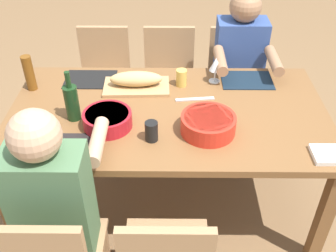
{
  "coord_description": "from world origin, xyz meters",
  "views": [
    {
      "loc": [
        -0.02,
        1.82,
        2.02
      ],
      "look_at": [
        0.0,
        0.0,
        0.63
      ],
      "focal_mm": 41.93,
      "sensor_mm": 36.0,
      "label": 1
    }
  ],
  "objects_px": {
    "chair_near_center": "(169,77)",
    "serving_bowl_greens": "(208,123)",
    "diner_far_right": "(55,199)",
    "serving_bowl_fruit": "(107,119)",
    "bread_loaf": "(136,79)",
    "cup_near_center": "(181,78)",
    "wine_bottle": "(72,102)",
    "diner_near_left": "(240,64)",
    "cup_far_center": "(151,131)",
    "napkin_stack": "(327,155)",
    "cutting_board": "(137,87)",
    "beer_bottle": "(29,73)",
    "chair_near_right": "(105,77)",
    "wine_glass": "(216,65)",
    "chair_near_left": "(233,77)",
    "dining_table": "(168,122)"
  },
  "relations": [
    {
      "from": "chair_near_center",
      "to": "serving_bowl_greens",
      "type": "distance_m",
      "value": 1.08
    },
    {
      "from": "diner_far_right",
      "to": "serving_bowl_fruit",
      "type": "relative_size",
      "value": 4.59
    },
    {
      "from": "bread_loaf",
      "to": "cup_near_center",
      "type": "height_order",
      "value": "bread_loaf"
    },
    {
      "from": "bread_loaf",
      "to": "wine_bottle",
      "type": "bearing_deg",
      "value": 44.83
    },
    {
      "from": "diner_near_left",
      "to": "chair_near_center",
      "type": "bearing_deg",
      "value": -20.26
    },
    {
      "from": "cup_far_center",
      "to": "napkin_stack",
      "type": "xyz_separation_m",
      "value": [
        -0.86,
        0.12,
        -0.04
      ]
    },
    {
      "from": "cutting_board",
      "to": "beer_bottle",
      "type": "bearing_deg",
      "value": 1.28
    },
    {
      "from": "chair_near_right",
      "to": "cutting_board",
      "type": "relative_size",
      "value": 2.12
    },
    {
      "from": "diner_far_right",
      "to": "serving_bowl_greens",
      "type": "relative_size",
      "value": 4.16
    },
    {
      "from": "bread_loaf",
      "to": "chair_near_right",
      "type": "bearing_deg",
      "value": -62.46
    },
    {
      "from": "diner_far_right",
      "to": "wine_glass",
      "type": "relative_size",
      "value": 7.23
    },
    {
      "from": "serving_bowl_fruit",
      "to": "beer_bottle",
      "type": "height_order",
      "value": "beer_bottle"
    },
    {
      "from": "cup_near_center",
      "to": "wine_glass",
      "type": "bearing_deg",
      "value": -167.23
    },
    {
      "from": "chair_near_center",
      "to": "chair_near_right",
      "type": "relative_size",
      "value": 1.0
    },
    {
      "from": "cutting_board",
      "to": "wine_glass",
      "type": "height_order",
      "value": "wine_glass"
    },
    {
      "from": "cup_far_center",
      "to": "chair_near_center",
      "type": "bearing_deg",
      "value": -94.31
    },
    {
      "from": "beer_bottle",
      "to": "wine_glass",
      "type": "xyz_separation_m",
      "value": [
        -1.12,
        -0.1,
        0.01
      ]
    },
    {
      "from": "wine_bottle",
      "to": "chair_near_center",
      "type": "bearing_deg",
      "value": -119.91
    },
    {
      "from": "wine_glass",
      "to": "cup_near_center",
      "type": "xyz_separation_m",
      "value": [
        0.21,
        0.05,
        -0.06
      ]
    },
    {
      "from": "cup_near_center",
      "to": "bread_loaf",
      "type": "bearing_deg",
      "value": 7.42
    },
    {
      "from": "wine_glass",
      "to": "cup_near_center",
      "type": "relative_size",
      "value": 1.56
    },
    {
      "from": "chair_near_right",
      "to": "chair_near_center",
      "type": "bearing_deg",
      "value": 180.0
    },
    {
      "from": "chair_near_left",
      "to": "wine_bottle",
      "type": "relative_size",
      "value": 2.93
    },
    {
      "from": "serving_bowl_fruit",
      "to": "cup_near_center",
      "type": "distance_m",
      "value": 0.58
    },
    {
      "from": "chair_near_left",
      "to": "dining_table",
      "type": "bearing_deg",
      "value": 58.69
    },
    {
      "from": "cup_near_center",
      "to": "chair_near_right",
      "type": "bearing_deg",
      "value": -43.21
    },
    {
      "from": "diner_near_left",
      "to": "cutting_board",
      "type": "bearing_deg",
      "value": 29.66
    },
    {
      "from": "chair_near_right",
      "to": "cup_far_center",
      "type": "bearing_deg",
      "value": 111.08
    },
    {
      "from": "wine_glass",
      "to": "dining_table",
      "type": "bearing_deg",
      "value": 48.08
    },
    {
      "from": "diner_near_left",
      "to": "napkin_stack",
      "type": "relative_size",
      "value": 8.57
    },
    {
      "from": "serving_bowl_fruit",
      "to": "napkin_stack",
      "type": "distance_m",
      "value": 1.12
    },
    {
      "from": "serving_bowl_fruit",
      "to": "dining_table",
      "type": "bearing_deg",
      "value": -155.17
    },
    {
      "from": "chair_near_right",
      "to": "diner_far_right",
      "type": "xyz_separation_m",
      "value": [
        0.0,
        1.45,
        0.21
      ]
    },
    {
      "from": "wine_bottle",
      "to": "napkin_stack",
      "type": "relative_size",
      "value": 2.07
    },
    {
      "from": "dining_table",
      "to": "serving_bowl_fruit",
      "type": "height_order",
      "value": "serving_bowl_fruit"
    },
    {
      "from": "serving_bowl_greens",
      "to": "diner_far_right",
      "type": "bearing_deg",
      "value": 32.03
    },
    {
      "from": "diner_far_right",
      "to": "napkin_stack",
      "type": "relative_size",
      "value": 8.57
    },
    {
      "from": "chair_near_left",
      "to": "diner_far_right",
      "type": "xyz_separation_m",
      "value": [
        0.99,
        1.45,
        0.21
      ]
    },
    {
      "from": "chair_near_left",
      "to": "beer_bottle",
      "type": "relative_size",
      "value": 3.86
    },
    {
      "from": "cup_far_center",
      "to": "diner_near_left",
      "type": "bearing_deg",
      "value": -122.87
    },
    {
      "from": "serving_bowl_greens",
      "to": "cutting_board",
      "type": "distance_m",
      "value": 0.59
    },
    {
      "from": "wine_glass",
      "to": "cup_far_center",
      "type": "xyz_separation_m",
      "value": [
        0.37,
        0.58,
        -0.06
      ]
    },
    {
      "from": "chair_near_center",
      "to": "cup_far_center",
      "type": "distance_m",
      "value": 1.13
    },
    {
      "from": "dining_table",
      "to": "wine_glass",
      "type": "relative_size",
      "value": 10.9
    },
    {
      "from": "diner_far_right",
      "to": "wine_glass",
      "type": "bearing_deg",
      "value": -129.44
    },
    {
      "from": "dining_table",
      "to": "serving_bowl_greens",
      "type": "distance_m",
      "value": 0.31
    },
    {
      "from": "dining_table",
      "to": "chair_near_left",
      "type": "distance_m",
      "value": 0.97
    },
    {
      "from": "cutting_board",
      "to": "wine_bottle",
      "type": "relative_size",
      "value": 1.38
    },
    {
      "from": "chair_near_right",
      "to": "diner_far_right",
      "type": "bearing_deg",
      "value": 90.0
    },
    {
      "from": "diner_near_left",
      "to": "cup_near_center",
      "type": "distance_m",
      "value": 0.56
    }
  ]
}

